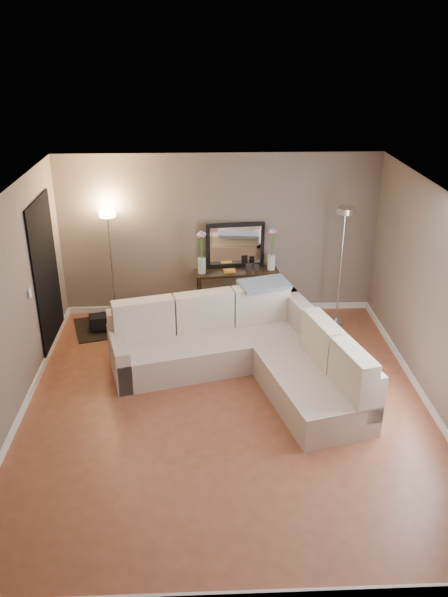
{
  "coord_description": "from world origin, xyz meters",
  "views": [
    {
      "loc": [
        -0.29,
        -6.02,
        4.22
      ],
      "look_at": [
        0.0,
        0.8,
        1.1
      ],
      "focal_mm": 35.0,
      "sensor_mm": 36.0,
      "label": 1
    }
  ],
  "objects_px": {
    "floor_lamp_lit": "(110,244)",
    "floor_lamp_unlit": "(343,244)",
    "sectional_sofa": "(247,350)",
    "console_table": "(232,292)"
  },
  "relations": [
    {
      "from": "console_table",
      "to": "floor_lamp_lit",
      "type": "bearing_deg",
      "value": 176.88
    },
    {
      "from": "sectional_sofa",
      "to": "floor_lamp_unlit",
      "type": "bearing_deg",
      "value": 43.19
    },
    {
      "from": "sectional_sofa",
      "to": "console_table",
      "type": "height_order",
      "value": "sectional_sofa"
    },
    {
      "from": "floor_lamp_lit",
      "to": "floor_lamp_unlit",
      "type": "distance_m",
      "value": 3.56
    },
    {
      "from": "console_table",
      "to": "sectional_sofa",
      "type": "bearing_deg",
      "value": -86.31
    },
    {
      "from": "floor_lamp_lit",
      "to": "floor_lamp_unlit",
      "type": "relative_size",
      "value": 0.94
    },
    {
      "from": "floor_lamp_lit",
      "to": "floor_lamp_unlit",
      "type": "bearing_deg",
      "value": -6.06
    },
    {
      "from": "sectional_sofa",
      "to": "console_table",
      "type": "bearing_deg",
      "value": 93.69
    },
    {
      "from": "floor_lamp_unlit",
      "to": "floor_lamp_lit",
      "type": "bearing_deg",
      "value": 173.94
    },
    {
      "from": "console_table",
      "to": "floor_lamp_lit",
      "type": "xyz_separation_m",
      "value": [
        -1.88,
        0.1,
        0.79
      ]
    }
  ]
}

